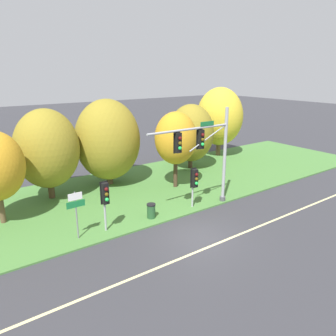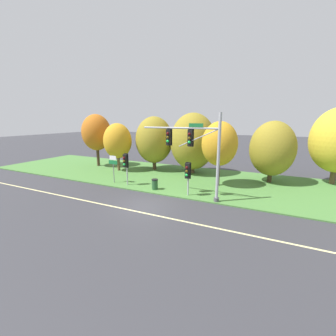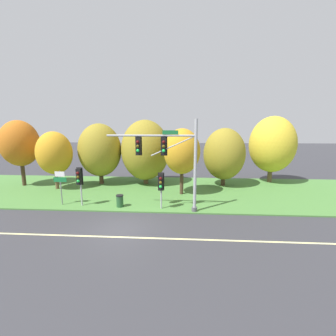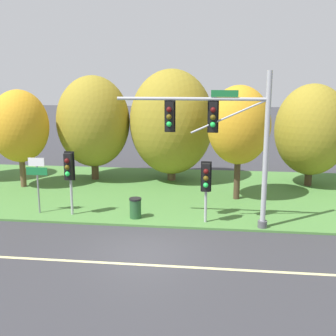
{
  "view_description": "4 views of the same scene",
  "coord_description": "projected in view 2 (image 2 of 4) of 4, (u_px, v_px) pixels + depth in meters",
  "views": [
    {
      "loc": [
        -11.11,
        -12.4,
        8.98
      ],
      "look_at": [
        1.03,
        4.46,
        2.73
      ],
      "focal_mm": 35.0,
      "sensor_mm": 36.0,
      "label": 1
    },
    {
      "loc": [
        8.34,
        -13.17,
        6.18
      ],
      "look_at": [
        0.51,
        2.92,
        2.28
      ],
      "focal_mm": 24.0,
      "sensor_mm": 36.0,
      "label": 2
    },
    {
      "loc": [
        3.71,
        -12.7,
        6.04
      ],
      "look_at": [
        2.66,
        3.39,
        3.15
      ],
      "focal_mm": 24.0,
      "sensor_mm": 36.0,
      "label": 3
    },
    {
      "loc": [
        2.71,
        -14.58,
        6.39
      ],
      "look_at": [
        0.37,
        4.26,
        2.28
      ],
      "focal_mm": 45.0,
      "sensor_mm": 36.0,
      "label": 4
    }
  ],
  "objects": [
    {
      "name": "tree_nearest_road",
      "position": [
        96.0,
        133.0,
        29.03
      ],
      "size": [
        3.72,
        3.72,
        6.72
      ],
      "color": "#423021",
      "rests_on": "grass_verge"
    },
    {
      "name": "tree_behind_signpost",
      "position": [
        154.0,
        140.0,
        27.0
      ],
      "size": [
        4.45,
        4.45,
        6.41
      ],
      "color": "#4C3823",
      "rests_on": "grass_verge"
    },
    {
      "name": "tree_mid_verge",
      "position": [
        193.0,
        142.0,
        25.27
      ],
      "size": [
        5.09,
        5.09,
        6.79
      ],
      "color": "brown",
      "rests_on": "grass_verge"
    },
    {
      "name": "tree_left_of_mast",
      "position": [
        118.0,
        141.0,
        26.5
      ],
      "size": [
        3.31,
        3.31,
        5.62
      ],
      "color": "brown",
      "rests_on": "grass_verge"
    },
    {
      "name": "grass_verge",
      "position": [
        186.0,
        178.0,
        23.69
      ],
      "size": [
        48.0,
        11.5,
        0.1
      ],
      "primitive_type": "cube",
      "color": "#477A38",
      "rests_on": "ground"
    },
    {
      "name": "tree_right_far",
      "position": [
        272.0,
        149.0,
        21.55
      ],
      "size": [
        4.22,
        4.22,
        5.95
      ],
      "color": "#423021",
      "rests_on": "grass_verge"
    },
    {
      "name": "trash_bin",
      "position": [
        155.0,
        184.0,
        19.76
      ],
      "size": [
        0.56,
        0.56,
        0.93
      ],
      "color": "#234C28",
      "rests_on": "grass_verge"
    },
    {
      "name": "ground_plane",
      "position": [
        144.0,
        205.0,
        16.45
      ],
      "size": [
        160.0,
        160.0,
        0.0
      ],
      "primitive_type": "plane",
      "color": "#333338"
    },
    {
      "name": "lane_stripe",
      "position": [
        135.0,
        211.0,
        15.4
      ],
      "size": [
        36.0,
        0.16,
        0.01
      ],
      "primitive_type": "cube",
      "color": "beige",
      "rests_on": "ground"
    },
    {
      "name": "route_sign_post",
      "position": [
        113.0,
        164.0,
        21.61
      ],
      "size": [
        1.02,
        0.08,
        2.7
      ],
      "color": "slate",
      "rests_on": "grass_verge"
    },
    {
      "name": "pedestrian_signal_further_along",
      "position": [
        188.0,
        172.0,
        17.78
      ],
      "size": [
        0.46,
        0.55,
        2.75
      ],
      "color": "#9EA0A5",
      "rests_on": "grass_verge"
    },
    {
      "name": "tree_tall_centre",
      "position": [
        220.0,
        144.0,
        20.29
      ],
      "size": [
        3.23,
        3.23,
        5.92
      ],
      "color": "#423021",
      "rests_on": "grass_verge"
    },
    {
      "name": "pedestrian_signal_near_kerb",
      "position": [
        126.0,
        163.0,
        20.66
      ],
      "size": [
        0.46,
        0.55,
        3.0
      ],
      "color": "#9EA0A5",
      "rests_on": "grass_verge"
    },
    {
      "name": "traffic_signal_mast",
      "position": [
        196.0,
        147.0,
        16.82
      ],
      "size": [
        6.4,
        0.49,
        6.56
      ],
      "color": "#9EA0A5",
      "rests_on": "grass_verge"
    }
  ]
}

